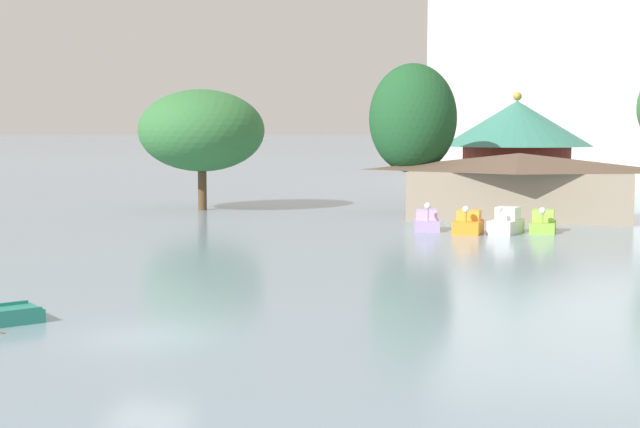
{
  "coord_description": "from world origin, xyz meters",
  "views": [
    {
      "loc": [
        11.56,
        -23.29,
        5.94
      ],
      "look_at": [
        -0.22,
        19.56,
        1.79
      ],
      "focal_mm": 50.72,
      "sensor_mm": 36.0,
      "label": 1
    }
  ],
  "objects_px": {
    "pedal_boat_orange": "(468,224)",
    "pedal_boat_lavender": "(427,222)",
    "shoreline_tree_mid": "(413,119)",
    "pedal_boat_white": "(506,223)",
    "pedal_boat_lime": "(543,223)",
    "boathouse": "(519,185)",
    "distant_broadcast_tower": "(474,21)",
    "shoreline_tree_tall_left": "(202,131)",
    "background_building_block": "(604,73)",
    "green_roof_pavilion": "(516,144)"
  },
  "relations": [
    {
      "from": "pedal_boat_lavender",
      "to": "green_roof_pavilion",
      "type": "xyz_separation_m",
      "value": [
        3.98,
        21.04,
        4.31
      ]
    },
    {
      "from": "shoreline_tree_tall_left",
      "to": "background_building_block",
      "type": "bearing_deg",
      "value": 55.09
    },
    {
      "from": "shoreline_tree_tall_left",
      "to": "shoreline_tree_mid",
      "type": "height_order",
      "value": "shoreline_tree_mid"
    },
    {
      "from": "distant_broadcast_tower",
      "to": "pedal_boat_lavender",
      "type": "bearing_deg",
      "value": -84.58
    },
    {
      "from": "pedal_boat_lavender",
      "to": "pedal_boat_lime",
      "type": "distance_m",
      "value": 6.76
    },
    {
      "from": "green_roof_pavilion",
      "to": "background_building_block",
      "type": "bearing_deg",
      "value": 76.16
    },
    {
      "from": "boathouse",
      "to": "green_roof_pavilion",
      "type": "relative_size",
      "value": 1.29
    },
    {
      "from": "shoreline_tree_tall_left",
      "to": "shoreline_tree_mid",
      "type": "distance_m",
      "value": 15.72
    },
    {
      "from": "shoreline_tree_mid",
      "to": "background_building_block",
      "type": "bearing_deg",
      "value": 71.69
    },
    {
      "from": "pedal_boat_lime",
      "to": "distant_broadcast_tower",
      "type": "bearing_deg",
      "value": -172.42
    },
    {
      "from": "green_roof_pavilion",
      "to": "shoreline_tree_mid",
      "type": "bearing_deg",
      "value": -119.05
    },
    {
      "from": "pedal_boat_orange",
      "to": "pedal_boat_lime",
      "type": "distance_m",
      "value": 4.57
    },
    {
      "from": "pedal_boat_lavender",
      "to": "shoreline_tree_mid",
      "type": "xyz_separation_m",
      "value": [
        -2.46,
        9.44,
        6.21
      ]
    },
    {
      "from": "background_building_block",
      "to": "green_roof_pavilion",
      "type": "bearing_deg",
      "value": -103.84
    },
    {
      "from": "shoreline_tree_mid",
      "to": "green_roof_pavilion",
      "type": "bearing_deg",
      "value": 60.95
    },
    {
      "from": "pedal_boat_white",
      "to": "pedal_boat_lime",
      "type": "bearing_deg",
      "value": 136.11
    },
    {
      "from": "pedal_boat_lavender",
      "to": "background_building_block",
      "type": "height_order",
      "value": "background_building_block"
    },
    {
      "from": "background_building_block",
      "to": "shoreline_tree_tall_left",
      "type": "bearing_deg",
      "value": -124.91
    },
    {
      "from": "pedal_boat_lime",
      "to": "pedal_boat_white",
      "type": "bearing_deg",
      "value": -57.83
    },
    {
      "from": "pedal_boat_lime",
      "to": "green_roof_pavilion",
      "type": "distance_m",
      "value": 20.62
    },
    {
      "from": "pedal_boat_white",
      "to": "shoreline_tree_mid",
      "type": "relative_size",
      "value": 0.27
    },
    {
      "from": "pedal_boat_lavender",
      "to": "boathouse",
      "type": "bearing_deg",
      "value": 137.98
    },
    {
      "from": "pedal_boat_orange",
      "to": "pedal_boat_lavender",
      "type": "bearing_deg",
      "value": -106.53
    },
    {
      "from": "pedal_boat_lavender",
      "to": "pedal_boat_lime",
      "type": "height_order",
      "value": "pedal_boat_lavender"
    },
    {
      "from": "pedal_boat_lime",
      "to": "shoreline_tree_tall_left",
      "type": "bearing_deg",
      "value": -107.23
    },
    {
      "from": "shoreline_tree_mid",
      "to": "distant_broadcast_tower",
      "type": "height_order",
      "value": "distant_broadcast_tower"
    },
    {
      "from": "pedal_boat_lavender",
      "to": "pedal_boat_white",
      "type": "relative_size",
      "value": 0.9
    },
    {
      "from": "boathouse",
      "to": "shoreline_tree_mid",
      "type": "xyz_separation_m",
      "value": [
        -7.36,
        1.16,
        4.4
      ]
    },
    {
      "from": "pedal_boat_lavender",
      "to": "pedal_boat_white",
      "type": "xyz_separation_m",
      "value": [
        4.65,
        -0.17,
        0.09
      ]
    },
    {
      "from": "distant_broadcast_tower",
      "to": "pedal_boat_white",
      "type": "bearing_deg",
      "value": -83.8
    },
    {
      "from": "pedal_boat_lavender",
      "to": "pedal_boat_lime",
      "type": "xyz_separation_m",
      "value": [
        6.68,
        1.05,
        0.01
      ]
    },
    {
      "from": "boathouse",
      "to": "pedal_boat_orange",
      "type": "bearing_deg",
      "value": -104.29
    },
    {
      "from": "pedal_boat_orange",
      "to": "shoreline_tree_tall_left",
      "type": "bearing_deg",
      "value": -112.81
    },
    {
      "from": "background_building_block",
      "to": "pedal_boat_lime",
      "type": "bearing_deg",
      "value": -95.5
    },
    {
      "from": "boathouse",
      "to": "shoreline_tree_mid",
      "type": "distance_m",
      "value": 8.65
    },
    {
      "from": "pedal_boat_white",
      "to": "distant_broadcast_tower",
      "type": "distance_m",
      "value": 342.29
    },
    {
      "from": "pedal_boat_orange",
      "to": "pedal_boat_white",
      "type": "xyz_separation_m",
      "value": [
        2.09,
        0.75,
        0.04
      ]
    },
    {
      "from": "green_roof_pavilion",
      "to": "pedal_boat_lavender",
      "type": "bearing_deg",
      "value": -100.71
    },
    {
      "from": "green_roof_pavilion",
      "to": "distant_broadcast_tower",
      "type": "relative_size",
      "value": 0.09
    },
    {
      "from": "pedal_boat_lavender",
      "to": "shoreline_tree_mid",
      "type": "height_order",
      "value": "shoreline_tree_mid"
    },
    {
      "from": "pedal_boat_white",
      "to": "pedal_boat_lime",
      "type": "relative_size",
      "value": 1.05
    },
    {
      "from": "shoreline_tree_mid",
      "to": "distant_broadcast_tower",
      "type": "relative_size",
      "value": 0.08
    },
    {
      "from": "pedal_boat_white",
      "to": "shoreline_tree_mid",
      "type": "height_order",
      "value": "shoreline_tree_mid"
    },
    {
      "from": "shoreline_tree_tall_left",
      "to": "background_building_block",
      "type": "relative_size",
      "value": 0.25
    },
    {
      "from": "pedal_boat_orange",
      "to": "distant_broadcast_tower",
      "type": "bearing_deg",
      "value": -170.84
    },
    {
      "from": "pedal_boat_white",
      "to": "distant_broadcast_tower",
      "type": "relative_size",
      "value": 0.02
    },
    {
      "from": "pedal_boat_lime",
      "to": "boathouse",
      "type": "bearing_deg",
      "value": -165.15
    },
    {
      "from": "pedal_boat_lavender",
      "to": "distant_broadcast_tower",
      "type": "relative_size",
      "value": 0.02
    },
    {
      "from": "pedal_boat_lavender",
      "to": "pedal_boat_lime",
      "type": "relative_size",
      "value": 0.95
    },
    {
      "from": "background_building_block",
      "to": "distant_broadcast_tower",
      "type": "relative_size",
      "value": 0.28
    }
  ]
}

